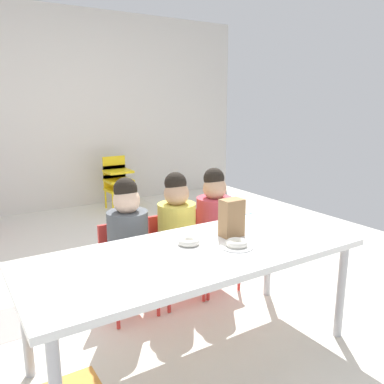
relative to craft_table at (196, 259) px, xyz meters
name	(u,v)px	position (x,y,z in m)	size (l,w,h in m)	color
ground_plane	(148,287)	(0.15, 0.90, -0.58)	(5.45, 5.36, 0.02)	silver
back_wall	(51,111)	(0.15, 3.57, 0.69)	(5.45, 0.10, 2.52)	beige
craft_table	(196,259)	(0.00, 0.00, 0.00)	(1.80, 0.74, 0.62)	white
seated_child_near_camera	(127,235)	(-0.14, 0.60, -0.01)	(0.32, 0.31, 0.92)	red
seated_child_middle_seat	(176,225)	(0.23, 0.60, -0.01)	(0.32, 0.31, 0.92)	red
seated_child_far_right	(214,218)	(0.54, 0.60, -0.01)	(0.32, 0.31, 0.92)	red
kid_chair_yellow_stack	(117,179)	(0.81, 3.14, -0.17)	(0.32, 0.30, 0.68)	yellow
paper_bag_brown	(232,218)	(0.30, 0.08, 0.16)	(0.13, 0.09, 0.22)	#9E754C
paper_plate_near_edge	(237,247)	(0.21, -0.08, 0.06)	(0.18, 0.18, 0.01)	white
donut_powdered_on_plate	(237,243)	(0.21, -0.08, 0.08)	(0.12, 0.12, 0.03)	white
donut_powdered_loose	(189,241)	(0.01, 0.09, 0.07)	(0.12, 0.12, 0.04)	white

